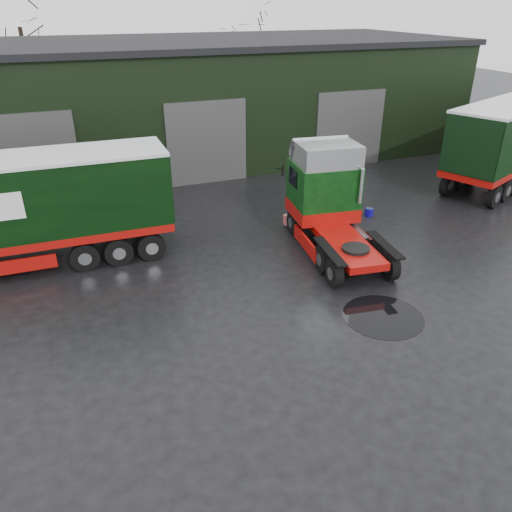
{
  "coord_description": "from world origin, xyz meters",
  "views": [
    {
      "loc": [
        -4.52,
        -9.48,
        8.22
      ],
      "look_at": [
        0.07,
        2.34,
        1.7
      ],
      "focal_mm": 35.0,
      "sensor_mm": 36.0,
      "label": 1
    }
  ],
  "objects": [
    {
      "name": "puddle_1",
      "position": [
        3.32,
        0.48,
        0.0
      ],
      "size": [
        2.35,
        2.35,
        0.01
      ],
      "primitive_type": "cylinder",
      "color": "black",
      "rests_on": "ground"
    },
    {
      "name": "tree_back_b",
      "position": [
        10.0,
        30.0,
        3.75
      ],
      "size": [
        4.4,
        4.4,
        7.5
      ],
      "primitive_type": null,
      "color": "black",
      "rests_on": "ground"
    },
    {
      "name": "ground",
      "position": [
        0.0,
        0.0,
        0.0
      ],
      "size": [
        100.0,
        100.0,
        0.0
      ],
      "primitive_type": "plane",
      "color": "black"
    },
    {
      "name": "warehouse",
      "position": [
        2.0,
        20.0,
        3.16
      ],
      "size": [
        32.4,
        12.4,
        6.3
      ],
      "color": "black",
      "rests_on": "ground"
    },
    {
      "name": "hero_tractor",
      "position": [
        4.05,
        4.5,
        1.86
      ],
      "size": [
        3.27,
        6.27,
        3.73
      ],
      "primitive_type": null,
      "rotation": [
        0.0,
        0.0,
        -0.12
      ],
      "color": "black",
      "rests_on": "ground"
    },
    {
      "name": "tree_back_a",
      "position": [
        -6.0,
        30.0,
        4.75
      ],
      "size": [
        4.4,
        4.4,
        9.5
      ],
      "primitive_type": null,
      "color": "black",
      "rests_on": "ground"
    },
    {
      "name": "wash_bucket",
      "position": [
        7.14,
        7.21,
        0.17
      ],
      "size": [
        0.38,
        0.38,
        0.33
      ],
      "primitive_type": "cylinder",
      "rotation": [
        0.0,
        0.0,
        -0.09
      ],
      "color": "#10068D",
      "rests_on": "ground"
    }
  ]
}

